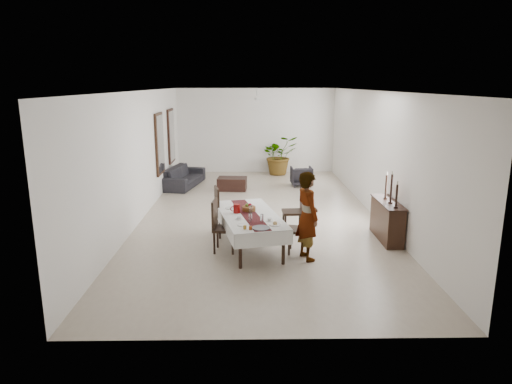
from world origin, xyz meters
name	(u,v)px	position (x,y,z in m)	size (l,w,h in m)	color
floor	(259,215)	(0.00, 0.00, 0.00)	(6.00, 12.00, 0.00)	#BFB098
ceiling	(259,91)	(0.00, 0.00, 3.20)	(6.00, 12.00, 0.02)	white
wall_back	(256,131)	(0.00, 6.00, 1.60)	(6.00, 0.02, 3.20)	white
wall_front	(270,227)	(0.00, -6.00, 1.60)	(6.00, 0.02, 3.20)	white
wall_left	(142,155)	(-3.00, 0.00, 1.60)	(0.02, 12.00, 3.20)	white
wall_right	(376,154)	(3.00, 0.00, 1.60)	(0.02, 12.00, 3.20)	white
dining_table_top	(249,216)	(-0.26, -2.40, 0.69)	(0.95, 2.29, 0.05)	black
table_leg_fl	(240,252)	(-0.43, -3.55, 0.33)	(0.07, 0.07, 0.67)	black
table_leg_fr	(283,248)	(0.38, -3.37, 0.33)	(0.07, 0.07, 0.67)	black
table_leg_bl	(221,219)	(-0.91, -1.44, 0.33)	(0.07, 0.07, 0.67)	black
table_leg_br	(256,216)	(-0.09, -1.25, 0.33)	(0.07, 0.07, 0.67)	black
tablecloth_top	(249,214)	(-0.26, -2.40, 0.72)	(1.12, 2.46, 0.01)	silver
tablecloth_drape_left	(223,222)	(-0.81, -2.53, 0.58)	(0.01, 2.46, 0.29)	white
tablecloth_drape_right	(275,219)	(0.28, -2.28, 0.58)	(0.01, 2.46, 0.29)	white
tablecloth_drape_near	(264,240)	(0.01, -3.60, 0.58)	(1.12, 0.01, 0.29)	white
tablecloth_drape_far	(238,206)	(-0.53, -1.21, 0.58)	(1.12, 0.01, 0.29)	white
table_runner	(249,214)	(-0.26, -2.40, 0.73)	(0.33, 2.38, 0.00)	#57191B
red_pitcher	(237,209)	(-0.53, -2.32, 0.82)	(0.14, 0.14, 0.19)	maroon
pitcher_handle	(233,209)	(-0.61, -2.33, 0.82)	(0.11, 0.11, 0.02)	maroon
wine_glass_near	(262,218)	(-0.02, -2.98, 0.81)	(0.07, 0.07, 0.16)	white
wine_glass_mid	(250,218)	(-0.24, -2.94, 0.81)	(0.07, 0.07, 0.16)	silver
wine_glass_far	(251,209)	(-0.23, -2.35, 0.81)	(0.07, 0.07, 0.16)	white
teacup_right	(270,219)	(0.14, -2.90, 0.75)	(0.09, 0.09, 0.06)	white
saucer_right	(270,221)	(0.14, -2.90, 0.73)	(0.14, 0.14, 0.01)	white
teacup_left	(239,218)	(-0.47, -2.79, 0.75)	(0.09, 0.09, 0.06)	silver
saucer_left	(239,219)	(-0.47, -2.79, 0.73)	(0.14, 0.14, 0.01)	silver
plate_near_right	(275,225)	(0.23, -3.17, 0.73)	(0.23, 0.23, 0.01)	silver
bread_near_right	(275,223)	(0.23, -3.17, 0.76)	(0.09, 0.09, 0.09)	tan
plate_near_left	(243,225)	(-0.39, -3.16, 0.73)	(0.23, 0.23, 0.01)	white
plate_far_left	(230,208)	(-0.68, -1.96, 0.73)	(0.23, 0.23, 0.01)	silver
serving_tray	(261,228)	(-0.04, -3.38, 0.73)	(0.34, 0.34, 0.02)	#404145
jam_jar_a	(250,228)	(-0.24, -3.45, 0.76)	(0.06, 0.06, 0.07)	#8B3A14
jam_jar_b	(245,227)	(-0.35, -3.42, 0.76)	(0.06, 0.06, 0.07)	#966415
fruit_basket	(249,209)	(-0.27, -2.16, 0.77)	(0.29, 0.29, 0.10)	brown
fruit_red	(250,205)	(-0.25, -2.14, 0.84)	(0.09, 0.09, 0.09)	maroon
fruit_green	(247,205)	(-0.31, -2.14, 0.84)	(0.08, 0.08, 0.08)	#577623
chair_right_near_seat	(299,230)	(0.75, -2.75, 0.49)	(0.46, 0.46, 0.05)	black
chair_right_near_leg_fl	(308,245)	(0.91, -2.97, 0.23)	(0.05, 0.05, 0.46)	black
chair_right_near_leg_fr	(309,239)	(0.97, -2.60, 0.23)	(0.05, 0.05, 0.46)	black
chair_right_near_leg_bl	(289,244)	(0.53, -2.90, 0.23)	(0.05, 0.05, 0.46)	black
chair_right_near_leg_br	(291,238)	(0.60, -2.53, 0.23)	(0.05, 0.05, 0.46)	black
chair_right_near_back	(310,215)	(0.96, -2.79, 0.80)	(0.46, 0.04, 0.59)	black
chair_right_far_seat	(293,212)	(0.74, -1.46, 0.49)	(0.47, 0.47, 0.05)	black
chair_right_far_leg_fl	(302,225)	(0.94, -1.64, 0.23)	(0.05, 0.05, 0.47)	black
chair_right_far_leg_fr	(300,220)	(0.93, -1.26, 0.23)	(0.05, 0.05, 0.47)	black
chair_right_far_leg_bl	(285,225)	(0.56, -1.66, 0.23)	(0.05, 0.05, 0.47)	black
chair_right_far_leg_br	(283,220)	(0.54, -1.28, 0.23)	(0.05, 0.05, 0.47)	black
chair_right_far_back	(302,198)	(0.96, -1.45, 0.81)	(0.47, 0.04, 0.60)	black
chair_left_near_seat	(225,229)	(-0.77, -2.64, 0.48)	(0.46, 0.46, 0.05)	black
chair_left_near_leg_fl	(218,237)	(-0.93, -2.44, 0.23)	(0.05, 0.05, 0.45)	black
chair_left_near_leg_fr	(214,243)	(-0.97, -2.81, 0.23)	(0.05, 0.05, 0.45)	black
chair_left_near_leg_bl	(235,238)	(-0.56, -2.48, 0.23)	(0.05, 0.05, 0.45)	black
chair_left_near_leg_br	(233,244)	(-0.60, -2.85, 0.23)	(0.05, 0.05, 0.45)	black
chair_left_near_back	(214,214)	(-0.97, -2.62, 0.79)	(0.46, 0.04, 0.58)	black
chair_left_far_seat	(227,214)	(-0.77, -1.63, 0.50)	(0.48, 0.48, 0.05)	black
chair_left_far_leg_fl	(217,223)	(-1.01, -1.48, 0.24)	(0.05, 0.05, 0.47)	black
chair_left_far_leg_fr	(220,228)	(-0.92, -1.87, 0.24)	(0.05, 0.05, 0.47)	black
chair_left_far_leg_bl	(234,222)	(-0.63, -1.40, 0.24)	(0.05, 0.05, 0.47)	black
chair_left_far_leg_br	(237,227)	(-0.54, -1.78, 0.24)	(0.05, 0.05, 0.47)	black
chair_left_far_back	(217,201)	(-0.99, -1.68, 0.83)	(0.48, 0.04, 0.61)	black
woman	(307,216)	(0.87, -3.08, 0.88)	(0.64, 0.42, 1.75)	gray
sideboard_body	(387,221)	(2.78, -1.96, 0.42)	(0.37, 1.40, 0.84)	black
sideboard_top	(388,202)	(2.78, -1.96, 0.85)	(0.41, 1.45, 0.03)	black
candlestick_near_base	(396,207)	(2.78, -2.48, 0.88)	(0.09, 0.09, 0.03)	black
candlestick_near_shaft	(397,196)	(2.78, -2.48, 1.13)	(0.05, 0.05, 0.47)	black
candlestick_near_candle	(398,183)	(2.78, -2.48, 1.40)	(0.03, 0.03, 0.07)	beige
candlestick_mid_base	(390,203)	(2.78, -2.10, 0.88)	(0.09, 0.09, 0.03)	black
candlestick_mid_shaft	(391,188)	(2.78, -2.10, 1.20)	(0.05, 0.05, 0.61)	black
candlestick_mid_candle	(392,173)	(2.78, -2.10, 1.54)	(0.03, 0.03, 0.07)	beige
candlestick_far_base	(385,198)	(2.78, -1.73, 0.88)	(0.09, 0.09, 0.03)	black
candlestick_far_shaft	(386,186)	(2.78, -1.73, 1.15)	(0.05, 0.05, 0.51)	black
candlestick_far_candle	(387,173)	(2.78, -1.73, 1.44)	(0.03, 0.03, 0.07)	beige
sofa	(184,176)	(-2.47, 3.51, 0.33)	(2.23, 0.87, 0.65)	#252327
armchair	(301,176)	(1.51, 3.51, 0.32)	(0.69, 0.71, 0.65)	#262328
coffee_table	(232,184)	(-0.81, 2.89, 0.20)	(0.92, 0.61, 0.41)	black
potted_plant	(279,155)	(0.88, 5.49, 0.74)	(1.32, 1.15, 1.47)	#275F26
mirror_frame_near	(160,144)	(-2.96, 2.20, 1.60)	(0.06, 1.05, 1.85)	black
mirror_glass_near	(161,144)	(-2.92, 2.20, 1.60)	(0.01, 0.90, 1.70)	silver
mirror_frame_far	(171,136)	(-2.96, 4.30, 1.60)	(0.06, 1.05, 1.85)	black
mirror_glass_far	(172,136)	(-2.92, 4.30, 1.60)	(0.01, 0.90, 1.70)	silver
fan_rod	(257,92)	(0.00, 3.00, 3.10)	(0.04, 0.04, 0.20)	silver
fan_hub	(257,99)	(0.00, 3.00, 2.90)	(0.16, 0.16, 0.08)	silver
fan_blade_n	(257,99)	(0.00, 3.35, 2.90)	(0.10, 0.55, 0.01)	white
fan_blade_s	(257,99)	(0.00, 2.65, 2.90)	(0.10, 0.55, 0.01)	silver
fan_blade_e	(268,99)	(0.35, 3.00, 2.90)	(0.55, 0.10, 0.01)	white
fan_blade_w	(246,99)	(-0.35, 3.00, 2.90)	(0.55, 0.10, 0.01)	white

